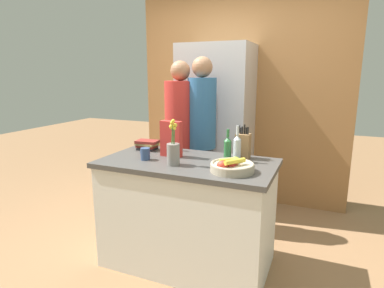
% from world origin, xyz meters
% --- Properties ---
extents(ground_plane, '(14.00, 14.00, 0.00)m').
position_xyz_m(ground_plane, '(0.00, 0.00, 0.00)').
color(ground_plane, '#936B47').
extents(kitchen_island, '(1.40, 0.75, 0.90)m').
position_xyz_m(kitchen_island, '(0.00, 0.00, 0.45)').
color(kitchen_island, silver).
rests_on(kitchen_island, ground_plane).
extents(back_wall_wood, '(2.60, 0.12, 2.60)m').
position_xyz_m(back_wall_wood, '(0.00, 1.66, 1.30)').
color(back_wall_wood, '#9E6B3D').
rests_on(back_wall_wood, ground_plane).
extents(refrigerator, '(0.81, 0.63, 1.92)m').
position_xyz_m(refrigerator, '(-0.20, 1.30, 0.96)').
color(refrigerator, '#B7B7BC').
rests_on(refrigerator, ground_plane).
extents(fruit_bowl, '(0.31, 0.31, 0.11)m').
position_xyz_m(fruit_bowl, '(0.41, -0.14, 0.94)').
color(fruit_bowl, tan).
rests_on(fruit_bowl, kitchen_island).
extents(knife_block, '(0.11, 0.10, 0.28)m').
position_xyz_m(knife_block, '(0.39, 0.26, 1.01)').
color(knife_block, olive).
rests_on(knife_block, kitchen_island).
extents(flower_vase, '(0.10, 0.10, 0.36)m').
position_xyz_m(flower_vase, '(-0.05, -0.15, 1.01)').
color(flower_vase, gray).
rests_on(flower_vase, kitchen_island).
extents(cereal_box, '(0.19, 0.07, 0.30)m').
position_xyz_m(cereal_box, '(-0.18, 0.08, 1.06)').
color(cereal_box, red).
rests_on(cereal_box, kitchen_island).
extents(coffee_mug, '(0.11, 0.08, 0.10)m').
position_xyz_m(coffee_mug, '(-0.33, -0.10, 0.95)').
color(coffee_mug, '#334770').
rests_on(coffee_mug, kitchen_island).
extents(book_stack, '(0.21, 0.16, 0.09)m').
position_xyz_m(book_stack, '(-0.50, 0.21, 0.95)').
color(book_stack, '#232328').
rests_on(book_stack, kitchen_island).
extents(bottle_oil, '(0.07, 0.07, 0.24)m').
position_xyz_m(bottle_oil, '(-0.31, 0.27, 1.00)').
color(bottle_oil, '#286633').
rests_on(bottle_oil, kitchen_island).
extents(bottle_vinegar, '(0.06, 0.06, 0.29)m').
position_xyz_m(bottle_vinegar, '(0.37, 0.13, 1.02)').
color(bottle_vinegar, '#B2BCC1').
rests_on(bottle_vinegar, kitchen_island).
extents(bottle_wine, '(0.06, 0.06, 0.25)m').
position_xyz_m(bottle_wine, '(0.28, 0.16, 1.00)').
color(bottle_wine, '#286633').
rests_on(bottle_wine, kitchen_island).
extents(person_at_sink, '(0.33, 0.33, 1.72)m').
position_xyz_m(person_at_sink, '(-0.38, 0.70, 0.97)').
color(person_at_sink, '#383842').
rests_on(person_at_sink, ground_plane).
extents(person_in_blue, '(0.29, 0.29, 1.76)m').
position_xyz_m(person_in_blue, '(-0.16, 0.72, 1.01)').
color(person_in_blue, '#383842').
rests_on(person_in_blue, ground_plane).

